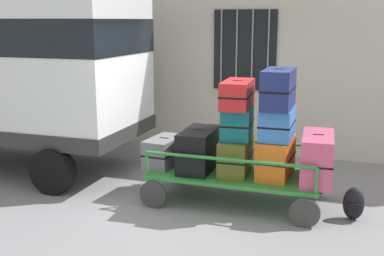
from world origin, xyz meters
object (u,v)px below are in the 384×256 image
(suitcase_left_bottom, at_px, (164,151))
(suitcase_midright_top, at_px, (278,89))
(suitcase_midright_bottom, at_px, (276,157))
(luggage_cart, at_px, (236,177))
(suitcase_midleft_bottom, at_px, (199,150))
(suitcase_center_top, at_px, (237,94))
(backpack, at_px, (354,204))
(suitcase_center_middle, at_px, (238,122))
(suitcase_center_bottom, at_px, (237,155))
(suitcase_midright_middle, at_px, (277,123))
(van, at_px, (12,66))
(suitcase_right_bottom, at_px, (317,158))

(suitcase_left_bottom, xyz_separation_m, suitcase_midright_top, (1.66, -0.01, 1.02))
(suitcase_midright_bottom, bearing_deg, luggage_cart, -176.74)
(suitcase_midleft_bottom, bearing_deg, suitcase_center_top, 0.72)
(suitcase_midleft_bottom, height_order, backpack, suitcase_midleft_bottom)
(suitcase_center_middle, relative_size, suitcase_midright_bottom, 0.86)
(suitcase_left_bottom, bearing_deg, backpack, -3.56)
(suitcase_midright_bottom, bearing_deg, backpack, -9.71)
(suitcase_center_bottom, distance_m, suitcase_midright_middle, 0.74)
(suitcase_center_middle, height_order, suitcase_center_top, suitcase_center_top)
(luggage_cart, height_order, suitcase_midleft_bottom, suitcase_midleft_bottom)
(suitcase_center_bottom, distance_m, backpack, 1.68)
(suitcase_left_bottom, distance_m, suitcase_midright_top, 1.95)
(suitcase_midright_bottom, bearing_deg, van, 174.64)
(luggage_cart, bearing_deg, suitcase_right_bottom, 0.21)
(suitcase_center_bottom, distance_m, suitcase_center_middle, 0.47)
(suitcase_center_top, relative_size, suitcase_midright_bottom, 0.99)
(suitcase_center_middle, distance_m, suitcase_center_top, 0.41)
(suitcase_center_top, bearing_deg, suitcase_midright_middle, 4.05)
(suitcase_midright_bottom, relative_size, suitcase_midright_middle, 1.17)
(suitcase_center_top, height_order, suitcase_right_bottom, suitcase_center_top)
(suitcase_midright_middle, relative_size, suitcase_midright_top, 0.86)
(suitcase_midright_top, bearing_deg, suitcase_center_middle, 178.45)
(suitcase_midright_bottom, bearing_deg, suitcase_center_bottom, -177.36)
(van, relative_size, suitcase_right_bottom, 4.44)
(suitcase_center_bottom, xyz_separation_m, suitcase_midright_top, (0.55, 0.01, 0.97))
(suitcase_left_bottom, bearing_deg, suitcase_right_bottom, -0.41)
(luggage_cart, bearing_deg, suitcase_center_top, -90.00)
(suitcase_center_middle, relative_size, suitcase_center_top, 0.87)
(suitcase_left_bottom, relative_size, suitcase_midleft_bottom, 0.85)
(luggage_cart, xyz_separation_m, suitcase_center_bottom, (0.00, 0.01, 0.32))
(suitcase_left_bottom, bearing_deg, suitcase_center_middle, 0.38)
(suitcase_center_middle, bearing_deg, luggage_cart, -90.00)
(suitcase_center_top, distance_m, suitcase_midright_middle, 0.67)
(suitcase_midright_middle, bearing_deg, suitcase_midleft_bottom, -177.61)
(suitcase_center_bottom, distance_m, suitcase_center_top, 0.88)
(suitcase_center_middle, bearing_deg, backpack, -6.26)
(van, xyz_separation_m, suitcase_center_bottom, (4.08, -0.46, -1.10))
(suitcase_midleft_bottom, relative_size, suitcase_midright_bottom, 1.07)
(suitcase_midright_bottom, bearing_deg, suitcase_midright_middle, -90.00)
(luggage_cart, relative_size, suitcase_midleft_bottom, 2.72)
(suitcase_right_bottom, bearing_deg, suitcase_left_bottom, 179.59)
(van, bearing_deg, luggage_cart, -6.52)
(backpack, bearing_deg, suitcase_midleft_bottom, 176.60)
(suitcase_center_middle, distance_m, backpack, 1.87)
(suitcase_midleft_bottom, height_order, suitcase_midright_bottom, suitcase_midleft_bottom)
(suitcase_midright_bottom, height_order, backpack, suitcase_midright_bottom)
(suitcase_midright_bottom, distance_m, suitcase_right_bottom, 0.56)
(van, bearing_deg, suitcase_center_bottom, -6.44)
(backpack, bearing_deg, suitcase_left_bottom, 176.44)
(suitcase_left_bottom, relative_size, suitcase_center_bottom, 0.86)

